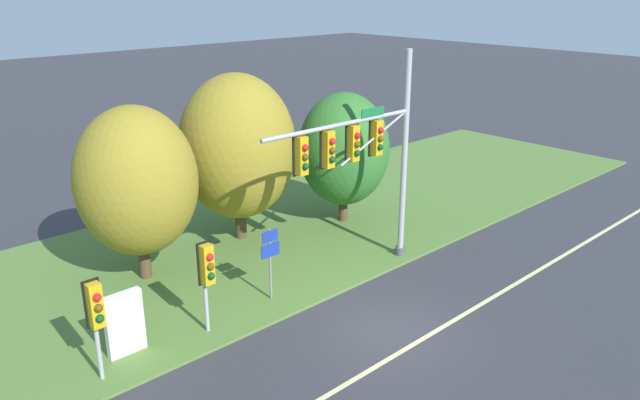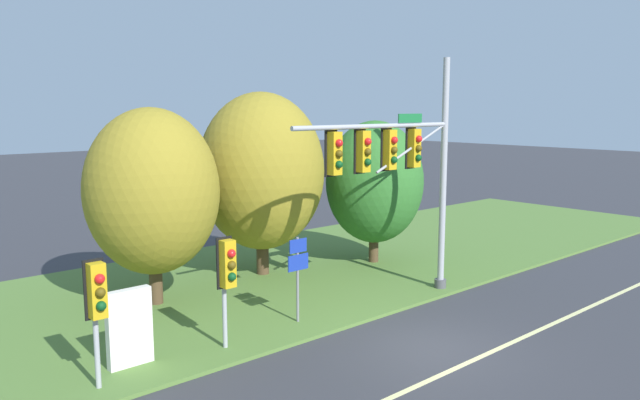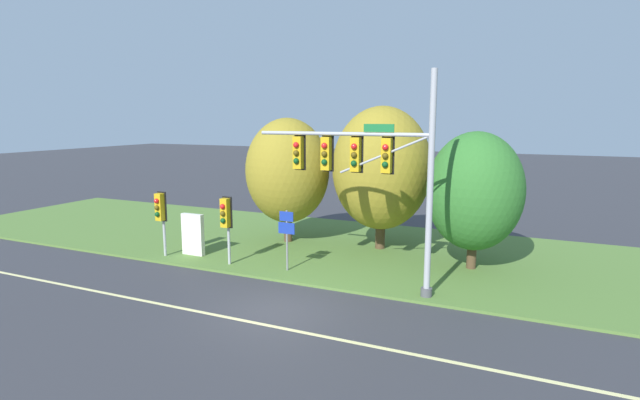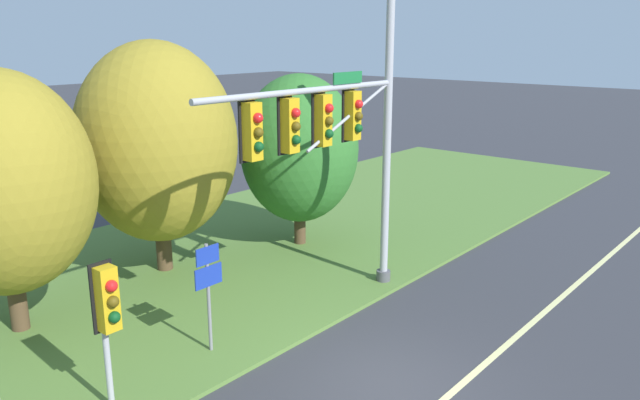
{
  "view_description": "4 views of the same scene",
  "coord_description": "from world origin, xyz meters",
  "px_view_note": "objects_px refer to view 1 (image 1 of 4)",
  "views": [
    {
      "loc": [
        -12.99,
        -10.96,
        10.17
      ],
      "look_at": [
        1.52,
        4.64,
        2.61
      ],
      "focal_mm": 35.0,
      "sensor_mm": 36.0,
      "label": 1
    },
    {
      "loc": [
        -12.68,
        -9.75,
        6.3
      ],
      "look_at": [
        0.08,
        4.6,
        3.42
      ],
      "focal_mm": 35.0,
      "sensor_mm": 36.0,
      "label": 2
    },
    {
      "loc": [
        7.91,
        -13.68,
        6.32
      ],
      "look_at": [
        -0.18,
        3.93,
        3.1
      ],
      "focal_mm": 28.0,
      "sensor_mm": 36.0,
      "label": 3
    },
    {
      "loc": [
        -9.67,
        -6.33,
        6.96
      ],
      "look_at": [
        1.84,
        3.39,
        2.95
      ],
      "focal_mm": 35.0,
      "sensor_mm": 36.0,
      "label": 4
    }
  ],
  "objects_px": {
    "tree_left_of_mast": "(237,147)",
    "info_kiosk": "(125,324)",
    "tree_behind_signpost": "(344,149)",
    "route_sign_post": "(270,254)",
    "traffic_signal_mast": "(365,152)",
    "pedestrian_signal_near_kerb": "(96,311)",
    "tree_nearest_road": "(137,182)",
    "pedestrian_signal_further_along": "(207,269)"
  },
  "relations": [
    {
      "from": "traffic_signal_mast",
      "to": "route_sign_post",
      "type": "distance_m",
      "value": 4.76
    },
    {
      "from": "route_sign_post",
      "to": "tree_behind_signpost",
      "type": "relative_size",
      "value": 0.44
    },
    {
      "from": "tree_nearest_road",
      "to": "pedestrian_signal_further_along",
      "type": "bearing_deg",
      "value": -94.74
    },
    {
      "from": "pedestrian_signal_further_along",
      "to": "tree_nearest_road",
      "type": "bearing_deg",
      "value": 85.26
    },
    {
      "from": "tree_nearest_road",
      "to": "route_sign_post",
      "type": "bearing_deg",
      "value": -62.28
    },
    {
      "from": "pedestrian_signal_further_along",
      "to": "tree_behind_signpost",
      "type": "distance_m",
      "value": 10.33
    },
    {
      "from": "route_sign_post",
      "to": "tree_nearest_road",
      "type": "xyz_separation_m",
      "value": [
        -2.28,
        4.33,
        1.96
      ]
    },
    {
      "from": "info_kiosk",
      "to": "tree_behind_signpost",
      "type": "bearing_deg",
      "value": 15.02
    },
    {
      "from": "tree_behind_signpost",
      "to": "pedestrian_signal_near_kerb",
      "type": "bearing_deg",
      "value": -162.74
    },
    {
      "from": "pedestrian_signal_near_kerb",
      "to": "tree_left_of_mast",
      "type": "bearing_deg",
      "value": 33.02
    },
    {
      "from": "traffic_signal_mast",
      "to": "info_kiosk",
      "type": "height_order",
      "value": "traffic_signal_mast"
    },
    {
      "from": "traffic_signal_mast",
      "to": "tree_left_of_mast",
      "type": "bearing_deg",
      "value": 103.59
    },
    {
      "from": "tree_left_of_mast",
      "to": "info_kiosk",
      "type": "xyz_separation_m",
      "value": [
        -7.4,
        -4.67,
        -2.91
      ]
    },
    {
      "from": "route_sign_post",
      "to": "tree_left_of_mast",
      "type": "distance_m",
      "value": 5.93
    },
    {
      "from": "traffic_signal_mast",
      "to": "tree_behind_signpost",
      "type": "bearing_deg",
      "value": 52.82
    },
    {
      "from": "pedestrian_signal_near_kerb",
      "to": "tree_nearest_road",
      "type": "xyz_separation_m",
      "value": [
        3.81,
        4.87,
        1.47
      ]
    },
    {
      "from": "info_kiosk",
      "to": "traffic_signal_mast",
      "type": "bearing_deg",
      "value": -5.92
    },
    {
      "from": "tree_nearest_road",
      "to": "pedestrian_signal_near_kerb",
      "type": "bearing_deg",
      "value": -128.01
    },
    {
      "from": "tree_left_of_mast",
      "to": "info_kiosk",
      "type": "distance_m",
      "value": 9.22
    },
    {
      "from": "pedestrian_signal_near_kerb",
      "to": "tree_left_of_mast",
      "type": "distance_m",
      "value": 10.25
    },
    {
      "from": "route_sign_post",
      "to": "tree_left_of_mast",
      "type": "relative_size",
      "value": 0.37
    },
    {
      "from": "info_kiosk",
      "to": "tree_nearest_road",
      "type": "bearing_deg",
      "value": 55.84
    },
    {
      "from": "tree_behind_signpost",
      "to": "route_sign_post",
      "type": "bearing_deg",
      "value": -153.08
    },
    {
      "from": "route_sign_post",
      "to": "traffic_signal_mast",
      "type": "bearing_deg",
      "value": -9.36
    },
    {
      "from": "traffic_signal_mast",
      "to": "info_kiosk",
      "type": "bearing_deg",
      "value": 174.08
    },
    {
      "from": "tree_nearest_road",
      "to": "tree_left_of_mast",
      "type": "bearing_deg",
      "value": 7.71
    },
    {
      "from": "tree_nearest_road",
      "to": "tree_behind_signpost",
      "type": "xyz_separation_m",
      "value": [
        9.11,
        -0.86,
        -0.35
      ]
    },
    {
      "from": "traffic_signal_mast",
      "to": "info_kiosk",
      "type": "relative_size",
      "value": 4.11
    },
    {
      "from": "traffic_signal_mast",
      "to": "tree_behind_signpost",
      "type": "height_order",
      "value": "traffic_signal_mast"
    },
    {
      "from": "pedestrian_signal_further_along",
      "to": "route_sign_post",
      "type": "bearing_deg",
      "value": 8.93
    },
    {
      "from": "traffic_signal_mast",
      "to": "info_kiosk",
      "type": "distance_m",
      "value": 9.49
    },
    {
      "from": "pedestrian_signal_further_along",
      "to": "info_kiosk",
      "type": "relative_size",
      "value": 1.55
    },
    {
      "from": "pedestrian_signal_near_kerb",
      "to": "info_kiosk",
      "type": "bearing_deg",
      "value": 38.02
    },
    {
      "from": "tree_nearest_road",
      "to": "tree_left_of_mast",
      "type": "distance_m",
      "value": 4.71
    },
    {
      "from": "pedestrian_signal_near_kerb",
      "to": "info_kiosk",
      "type": "relative_size",
      "value": 1.55
    },
    {
      "from": "traffic_signal_mast",
      "to": "tree_nearest_road",
      "type": "height_order",
      "value": "traffic_signal_mast"
    },
    {
      "from": "traffic_signal_mast",
      "to": "route_sign_post",
      "type": "xyz_separation_m",
      "value": [
        -3.74,
        0.62,
        -2.88
      ]
    },
    {
      "from": "pedestrian_signal_near_kerb",
      "to": "tree_behind_signpost",
      "type": "height_order",
      "value": "tree_behind_signpost"
    },
    {
      "from": "tree_left_of_mast",
      "to": "info_kiosk",
      "type": "height_order",
      "value": "tree_left_of_mast"
    },
    {
      "from": "tree_nearest_road",
      "to": "info_kiosk",
      "type": "bearing_deg",
      "value": -124.16
    },
    {
      "from": "tree_nearest_road",
      "to": "tree_behind_signpost",
      "type": "relative_size",
      "value": 1.09
    },
    {
      "from": "pedestrian_signal_further_along",
      "to": "route_sign_post",
      "type": "height_order",
      "value": "pedestrian_signal_further_along"
    }
  ]
}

